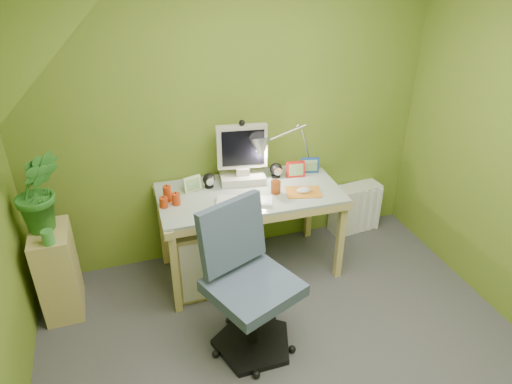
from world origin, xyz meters
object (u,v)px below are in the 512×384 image
object	(u,v)px
monitor	(242,151)
potted_plant	(38,191)
desk	(250,232)
desk_lamp	(298,137)
side_ledge	(58,272)
task_chair	(253,285)
radiator	(355,208)

from	to	relation	value
monitor	potted_plant	xyz separation A→B (m)	(-1.42, -0.15, -0.02)
desk	desk_lamp	size ratio (longest dim) A/B	2.19
potted_plant	side_ledge	bearing A→B (deg)	-90.00
desk	task_chair	size ratio (longest dim) A/B	1.31
desk	radiator	distance (m)	1.13
monitor	potted_plant	bearing A→B (deg)	-165.39
side_ledge	radiator	bearing A→B (deg)	6.60
monitor	desk_lamp	distance (m)	0.45
desk	radiator	size ratio (longest dim) A/B	3.06
side_ledge	radiator	xyz separation A→B (m)	(2.51, 0.29, -0.12)
potted_plant	task_chair	bearing A→B (deg)	-34.15
desk	potted_plant	size ratio (longest dim) A/B	2.37
potted_plant	radiator	xyz separation A→B (m)	(2.51, 0.24, -0.74)
potted_plant	desk	bearing A→B (deg)	-1.18
desk	monitor	world-z (taller)	monitor
task_chair	radiator	world-z (taller)	task_chair
monitor	task_chair	bearing A→B (deg)	-94.43
desk	potted_plant	bearing A→B (deg)	-179.51
desk_lamp	potted_plant	distance (m)	1.88
monitor	task_chair	size ratio (longest dim) A/B	0.49
desk_lamp	side_ledge	bearing A→B (deg)	175.94
side_ledge	radiator	world-z (taller)	side_ledge
potted_plant	radiator	distance (m)	2.63
desk_lamp	task_chair	bearing A→B (deg)	-135.07
desk	potted_plant	distance (m)	1.54
desk	side_ledge	bearing A→B (deg)	-177.50
desk	monitor	bearing A→B (deg)	91.67
desk	radiator	bearing A→B (deg)	15.59
potted_plant	radiator	world-z (taller)	potted_plant
monitor	desk	bearing A→B (deg)	-81.44
desk	potted_plant	world-z (taller)	potted_plant
radiator	potted_plant	bearing A→B (deg)	179.42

